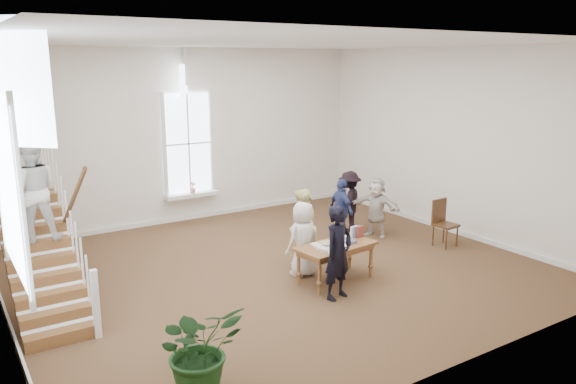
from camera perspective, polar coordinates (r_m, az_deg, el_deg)
ground at (r=11.58m, az=-0.98°, el=-7.86°), size 10.00×10.00×0.00m
room_shell at (r=15.19m, az=-9.75°, el=-1.33°), size 10.49×10.00×10.00m
staircase at (r=10.34m, az=-24.29°, el=-2.20°), size 1.10×4.10×2.92m
library_table at (r=10.81m, az=4.86°, el=-5.75°), size 1.65×0.96×0.80m
police_officer at (r=10.01m, az=5.12°, el=-6.15°), size 0.70×0.54×1.70m
elderly_woman at (r=11.05m, az=1.53°, el=-4.79°), size 0.78×0.56×1.49m
person_yellow at (r=11.59m, az=1.37°, el=-3.63°), size 0.97×0.90×1.61m
woman_cluster_a at (r=13.23m, az=5.45°, el=-1.84°), size 0.41×0.89×1.48m
woman_cluster_b at (r=13.93m, az=6.26°, el=-0.99°), size 1.13×1.05×1.53m
woman_cluster_c at (r=13.65m, az=8.95°, el=-1.53°), size 0.89×1.42×1.46m
floor_plant at (r=7.45m, az=-8.94°, el=-15.44°), size 1.12×0.98×1.21m
side_chair at (r=13.34m, az=15.44°, el=-2.73°), size 0.50×0.50×1.08m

